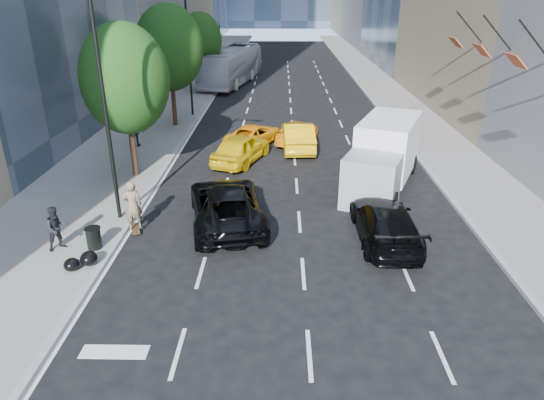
{
  "coord_description": "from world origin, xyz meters",
  "views": [
    {
      "loc": [
        0.2,
        -14.14,
        8.9
      ],
      "look_at": [
        -0.11,
        2.57,
        1.6
      ],
      "focal_mm": 32.0,
      "sensor_mm": 36.0,
      "label": 1
    }
  ],
  "objects_px": {
    "box_truck": "(384,155)",
    "trash_can": "(94,238)",
    "black_sedan_lincoln": "(226,204)",
    "skateboarder": "(133,209)",
    "black_sedan_mercedes": "(385,222)",
    "city_bus": "(232,66)"
  },
  "relations": [
    {
      "from": "skateboarder",
      "to": "city_bus",
      "type": "distance_m",
      "value": 32.82
    },
    {
      "from": "box_truck",
      "to": "black_sedan_mercedes",
      "type": "bearing_deg",
      "value": -76.84
    },
    {
      "from": "black_sedan_lincoln",
      "to": "skateboarder",
      "type": "bearing_deg",
      "value": 1.79
    },
    {
      "from": "skateboarder",
      "to": "trash_can",
      "type": "distance_m",
      "value": 1.99
    },
    {
      "from": "trash_can",
      "to": "black_sedan_mercedes",
      "type": "bearing_deg",
      "value": 5.77
    },
    {
      "from": "black_sedan_lincoln",
      "to": "box_truck",
      "type": "xyz_separation_m",
      "value": [
        7.12,
        4.15,
        0.79
      ]
    },
    {
      "from": "black_sedan_lincoln",
      "to": "box_truck",
      "type": "distance_m",
      "value": 8.27
    },
    {
      "from": "black_sedan_lincoln",
      "to": "black_sedan_mercedes",
      "type": "relative_size",
      "value": 1.14
    },
    {
      "from": "skateboarder",
      "to": "city_bus",
      "type": "height_order",
      "value": "city_bus"
    },
    {
      "from": "black_sedan_mercedes",
      "to": "box_truck",
      "type": "xyz_separation_m",
      "value": [
        0.92,
        5.52,
        0.86
      ]
    },
    {
      "from": "black_sedan_mercedes",
      "to": "skateboarder",
      "type": "bearing_deg",
      "value": -3.87
    },
    {
      "from": "black_sedan_mercedes",
      "to": "trash_can",
      "type": "distance_m",
      "value": 10.86
    },
    {
      "from": "black_sedan_lincoln",
      "to": "trash_can",
      "type": "relative_size",
      "value": 7.68
    },
    {
      "from": "city_bus",
      "to": "box_truck",
      "type": "height_order",
      "value": "city_bus"
    },
    {
      "from": "black_sedan_lincoln",
      "to": "box_truck",
      "type": "relative_size",
      "value": 0.85
    },
    {
      "from": "skateboarder",
      "to": "trash_can",
      "type": "height_order",
      "value": "skateboarder"
    },
    {
      "from": "black_sedan_lincoln",
      "to": "black_sedan_mercedes",
      "type": "distance_m",
      "value": 6.35
    },
    {
      "from": "black_sedan_mercedes",
      "to": "trash_can",
      "type": "bearing_deg",
      "value": 5.1
    },
    {
      "from": "box_truck",
      "to": "trash_can",
      "type": "distance_m",
      "value": 13.49
    },
    {
      "from": "city_bus",
      "to": "box_truck",
      "type": "relative_size",
      "value": 1.83
    },
    {
      "from": "skateboarder",
      "to": "black_sedan_mercedes",
      "type": "xyz_separation_m",
      "value": [
        9.77,
        -0.55,
        -0.23
      ]
    },
    {
      "from": "black_sedan_mercedes",
      "to": "city_bus",
      "type": "height_order",
      "value": "city_bus"
    }
  ]
}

